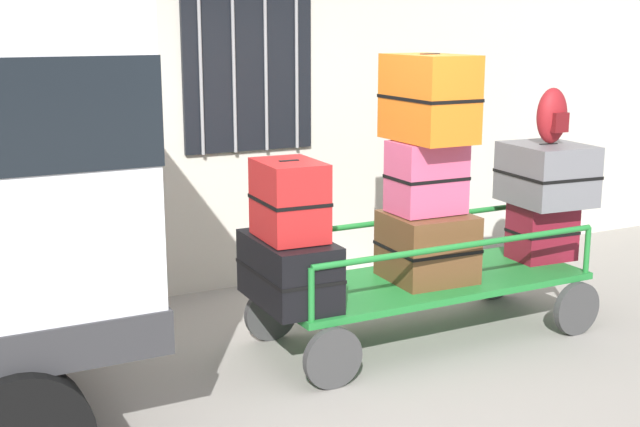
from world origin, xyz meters
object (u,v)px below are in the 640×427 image
object	(u,v)px
suitcase_midleft_middle	(426,177)
suitcase_center_bottom	(542,231)
luggage_cart	(426,289)
backpack	(552,116)
suitcase_left_middle	(289,200)
suitcase_midleft_top	(429,98)
suitcase_left_bottom	(289,270)
suitcase_center_middle	(547,174)
suitcase_midleft_bottom	(427,247)

from	to	relation	value
suitcase_midleft_middle	suitcase_center_bottom	xyz separation A→B (m)	(1.16, -0.00, -0.54)
luggage_cart	suitcase_center_bottom	world-z (taller)	suitcase_center_bottom
luggage_cart	backpack	bearing A→B (deg)	0.26
suitcase_midleft_middle	backpack	size ratio (longest dim) A/B	1.22
suitcase_left_middle	backpack	size ratio (longest dim) A/B	1.29
suitcase_midleft_top	luggage_cart	bearing A→B (deg)	-90.00
suitcase_left_bottom	suitcase_center_bottom	size ratio (longest dim) A/B	1.66
suitcase_left_bottom	suitcase_center_middle	xyz separation A→B (m)	(2.31, 0.03, 0.48)
suitcase_midleft_top	backpack	world-z (taller)	suitcase_midleft_top
luggage_cart	backpack	xyz separation A→B (m)	(1.17, 0.01, 1.26)
suitcase_left_middle	suitcase_midleft_bottom	bearing A→B (deg)	1.36
suitcase_midleft_bottom	suitcase_center_middle	distance (m)	1.24
suitcase_center_bottom	backpack	size ratio (longest dim) A/B	1.16
luggage_cart	suitcase_center_middle	distance (m)	1.40
luggage_cart	suitcase_left_middle	distance (m)	1.41
suitcase_left_middle	suitcase_midleft_top	world-z (taller)	suitcase_midleft_top
suitcase_center_middle	luggage_cart	bearing A→B (deg)	-179.19
suitcase_midleft_bottom	suitcase_center_bottom	xyz separation A→B (m)	(1.16, 0.03, -0.02)
luggage_cart	suitcase_left_middle	xyz separation A→B (m)	(-1.16, -0.03, 0.81)
suitcase_left_bottom	backpack	bearing A→B (deg)	0.44
backpack	luggage_cart	bearing A→B (deg)	-179.74
suitcase_left_bottom	suitcase_left_middle	distance (m)	0.50
suitcase_left_bottom	suitcase_center_middle	distance (m)	2.36
suitcase_left_bottom	suitcase_midleft_top	xyz separation A→B (m)	(1.16, 0.04, 1.13)
suitcase_midleft_middle	suitcase_center_middle	size ratio (longest dim) A/B	0.76
suitcase_midleft_bottom	backpack	bearing A→B (deg)	0.37
suitcase_midleft_bottom	suitcase_midleft_middle	size ratio (longest dim) A/B	1.17
luggage_cart	suitcase_center_bottom	xyz separation A→B (m)	(1.16, 0.03, 0.32)
suitcase_center_middle	suitcase_left_middle	bearing A→B (deg)	-178.86
suitcase_left_bottom	suitcase_midleft_top	size ratio (longest dim) A/B	1.16
suitcase_midleft_middle	suitcase_midleft_top	world-z (taller)	suitcase_midleft_top
suitcase_center_middle	backpack	world-z (taller)	backpack
suitcase_midleft_middle	suitcase_center_bottom	bearing A→B (deg)	-0.15
suitcase_left_middle	suitcase_center_bottom	xyz separation A→B (m)	(2.31, 0.06, -0.49)
suitcase_midleft_top	suitcase_center_middle	bearing A→B (deg)	-0.69
suitcase_midleft_bottom	suitcase_midleft_top	distance (m)	1.11
suitcase_left_bottom	backpack	world-z (taller)	backpack
suitcase_midleft_top	suitcase_center_bottom	size ratio (longest dim) A/B	1.43
suitcase_left_middle	backpack	world-z (taller)	backpack
suitcase_midleft_bottom	suitcase_center_bottom	bearing A→B (deg)	1.59
suitcase_left_bottom	suitcase_center_bottom	xyz separation A→B (m)	(2.31, 0.04, 0.00)
suitcase_midleft_bottom	suitcase_midleft_top	bearing A→B (deg)	90.00
luggage_cart	suitcase_midleft_middle	xyz separation A→B (m)	(0.00, 0.03, 0.86)
luggage_cart	suitcase_left_bottom	distance (m)	1.20
suitcase_left_bottom	suitcase_left_middle	size ratio (longest dim) A/B	1.50
suitcase_left_middle	suitcase_center_middle	distance (m)	2.31
suitcase_center_bottom	backpack	xyz separation A→B (m)	(0.01, -0.02, 0.94)
suitcase_left_middle	backpack	xyz separation A→B (m)	(2.32, 0.03, 0.45)
suitcase_left_middle	suitcase_midleft_bottom	xyz separation A→B (m)	(1.16, 0.03, -0.47)
suitcase_center_bottom	suitcase_left_bottom	bearing A→B (deg)	-178.94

